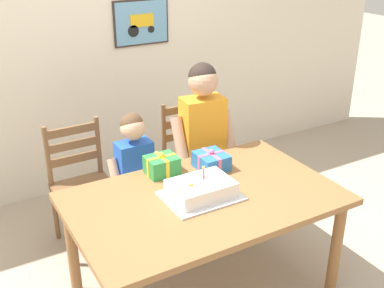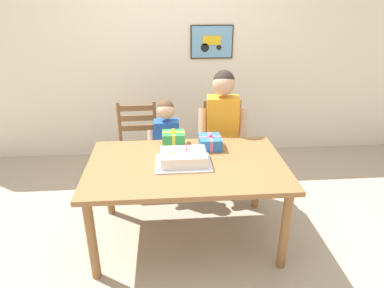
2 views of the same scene
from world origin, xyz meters
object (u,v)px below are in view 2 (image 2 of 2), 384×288
at_px(chair_right, 224,144).
at_px(child_older, 222,123).
at_px(gift_box_red_large, 173,138).
at_px(chair_left, 138,147).
at_px(birthday_cake, 183,158).
at_px(child_younger, 167,140).
at_px(gift_box_beside_cake, 210,142).
at_px(dining_table, 186,173).

bearing_deg(chair_right, child_older, -104.70).
relative_size(gift_box_red_large, chair_left, 0.22).
relative_size(birthday_cake, child_younger, 0.42).
xyz_separation_m(gift_box_beside_cake, chair_right, (0.23, 0.64, -0.31)).
bearing_deg(chair_left, dining_table, -63.44).
bearing_deg(child_older, chair_right, 75.30).
relative_size(dining_table, child_younger, 1.52).
relative_size(dining_table, chair_left, 1.72).
xyz_separation_m(dining_table, gift_box_red_large, (-0.09, 0.38, 0.14)).
xyz_separation_m(birthday_cake, child_younger, (-0.13, 0.68, -0.14)).
bearing_deg(dining_table, child_older, 59.80).
relative_size(dining_table, birthday_cake, 3.61).
bearing_deg(birthday_cake, child_younger, 100.69).
height_order(birthday_cake, gift_box_red_large, birthday_cake).
relative_size(birthday_cake, chair_right, 0.48).
xyz_separation_m(dining_table, birthday_cake, (-0.02, -0.00, 0.13)).
bearing_deg(child_younger, child_older, -0.06).
distance_m(birthday_cake, gift_box_beside_cake, 0.38).
distance_m(chair_left, child_older, 0.95).
distance_m(birthday_cake, chair_left, 1.07).
bearing_deg(chair_right, gift_box_red_large, -135.32).
bearing_deg(gift_box_red_large, child_younger, 101.36).
xyz_separation_m(birthday_cake, gift_box_beside_cake, (0.25, 0.29, 0.00)).
xyz_separation_m(gift_box_beside_cake, child_younger, (-0.38, 0.40, -0.14)).
bearing_deg(child_younger, gift_box_red_large, -78.64).
relative_size(dining_table, chair_right, 1.72).
bearing_deg(birthday_cake, gift_box_red_large, 100.16).
xyz_separation_m(gift_box_red_large, chair_left, (-0.37, 0.55, -0.32)).
distance_m(dining_table, child_older, 0.81).
bearing_deg(dining_table, gift_box_red_large, 103.51).
bearing_deg(chair_left, gift_box_beside_cake, -42.76).
bearing_deg(gift_box_beside_cake, gift_box_red_large, 164.01).
xyz_separation_m(birthday_cake, chair_right, (0.48, 0.93, -0.30)).
height_order(gift_box_red_large, child_older, child_older).
height_order(dining_table, child_older, child_older).
relative_size(gift_box_red_large, chair_right, 0.22).
bearing_deg(dining_table, child_younger, 102.56).
bearing_deg(gift_box_beside_cake, chair_left, 137.24).
xyz_separation_m(gift_box_red_large, child_younger, (-0.06, 0.30, -0.15)).
height_order(gift_box_red_large, chair_right, chair_right).
xyz_separation_m(chair_left, chair_right, (0.92, 0.00, 0.00)).
bearing_deg(gift_box_red_large, birthday_cake, -79.84).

